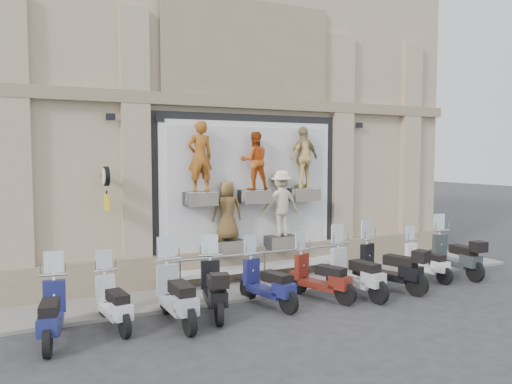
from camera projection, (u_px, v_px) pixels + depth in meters
ground at (305, 307)px, 11.28m from camera, size 90.00×90.00×0.00m
sidewalk at (263, 284)px, 13.16m from camera, size 16.00×2.20×0.08m
building at (198, 80)px, 17.09m from camera, size 14.00×8.60×12.00m
shop_vitrine at (256, 193)px, 13.61m from camera, size 5.60×0.83×4.30m
guard_rail at (265, 269)px, 13.04m from camera, size 5.06×0.10×0.93m
clock_sign_bracket at (106, 183)px, 11.54m from camera, size 0.10×0.80×1.02m
scooter_a at (51, 300)px, 9.09m from camera, size 0.90×2.02×1.58m
scooter_b at (113, 291)px, 9.88m from camera, size 0.74×1.87×1.48m
scooter_c at (176, 283)px, 10.10m from camera, size 0.63×2.10×1.70m
scooter_d at (214, 277)px, 10.72m from camera, size 1.05×2.10×1.64m
scooter_e at (268, 273)px, 11.29m from camera, size 0.98×2.00×1.56m
scooter_f at (321, 267)px, 11.86m from camera, size 1.18×2.01×1.57m
scooter_g at (356, 262)px, 12.12m from camera, size 0.81×2.13×1.69m
scooter_h at (389, 257)px, 12.65m from camera, size 1.26×2.21×1.72m
scooter_i at (426, 254)px, 13.77m from camera, size 0.61×1.79×1.43m
scooter_j at (455, 246)px, 14.20m from camera, size 0.81×2.14×1.70m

